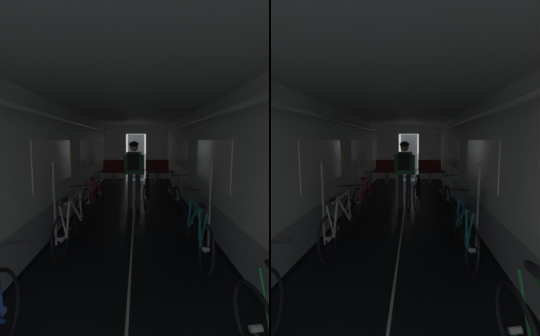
% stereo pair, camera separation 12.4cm
% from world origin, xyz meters
% --- Properties ---
extents(train_car_shell, '(3.14, 12.34, 2.57)m').
position_xyz_m(train_car_shell, '(-0.00, 3.60, 1.70)').
color(train_car_shell, black).
rests_on(train_car_shell, ground).
extents(bench_seat_far_left, '(0.98, 0.51, 0.95)m').
position_xyz_m(bench_seat_far_left, '(-0.90, 8.07, 0.57)').
color(bench_seat_far_left, gray).
rests_on(bench_seat_far_left, ground).
extents(bench_seat_far_right, '(0.98, 0.51, 0.95)m').
position_xyz_m(bench_seat_far_right, '(0.90, 8.07, 0.57)').
color(bench_seat_far_right, gray).
rests_on(bench_seat_far_right, ground).
extents(bicycle_silver, '(0.44, 1.69, 0.95)m').
position_xyz_m(bicycle_silver, '(1.04, 4.44, 0.38)').
color(bicycle_silver, black).
rests_on(bicycle_silver, ground).
extents(bicycle_red, '(0.49, 1.69, 0.95)m').
position_xyz_m(bicycle_red, '(-0.99, 4.08, 0.38)').
color(bicycle_red, black).
rests_on(bicycle_red, ground).
extents(bicycle_white, '(0.44, 1.69, 0.95)m').
position_xyz_m(bicycle_white, '(-0.99, 2.07, 0.38)').
color(bicycle_white, black).
rests_on(bicycle_white, ground).
extents(bicycle_teal, '(0.44, 1.69, 0.95)m').
position_xyz_m(bicycle_teal, '(1.00, 1.79, 0.38)').
color(bicycle_teal, black).
rests_on(bicycle_teal, ground).
extents(person_cyclist_aisle, '(0.54, 0.41, 1.73)m').
position_xyz_m(person_cyclist_aisle, '(-0.01, 4.27, 1.07)').
color(person_cyclist_aisle, '#2D2D33').
rests_on(person_cyclist_aisle, ground).
extents(bicycle_black_in_aisle, '(0.45, 1.69, 0.95)m').
position_xyz_m(bicycle_black_in_aisle, '(0.34, 4.53, 0.38)').
color(bicycle_black_in_aisle, black).
rests_on(bicycle_black_in_aisle, ground).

